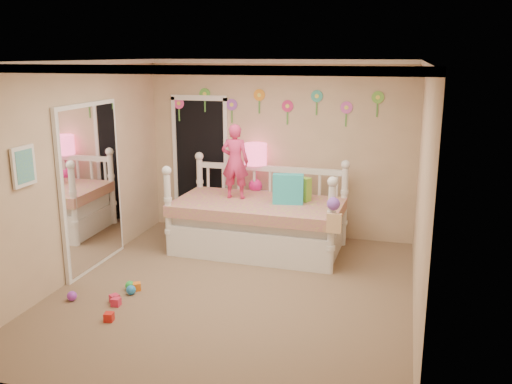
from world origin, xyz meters
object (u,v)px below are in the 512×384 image
(child, at_px, (235,162))
(table_lamp, at_px, (255,160))
(daybed, at_px, (258,206))
(nightstand, at_px, (255,213))

(child, bearing_deg, table_lamp, -107.06)
(daybed, distance_m, nightstand, 0.75)
(nightstand, distance_m, table_lamp, 0.82)
(daybed, distance_m, child, 0.70)
(child, relative_size, table_lamp, 1.42)
(daybed, xyz_separation_m, table_lamp, (-0.22, 0.65, 0.52))
(daybed, height_order, child, child)
(daybed, relative_size, nightstand, 3.53)
(table_lamp, bearing_deg, daybed, -71.04)
(daybed, relative_size, table_lamp, 3.17)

